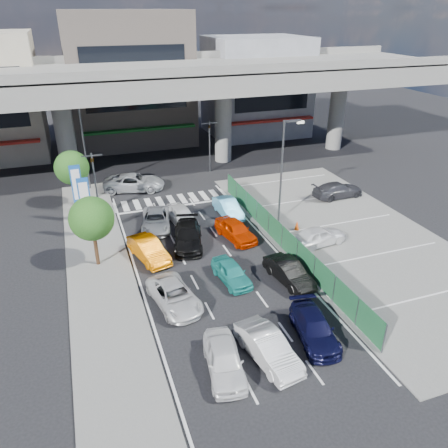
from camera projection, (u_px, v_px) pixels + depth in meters
name	position (u px, v px, depth m)	size (l,w,h in m)	color
ground	(219.00, 277.00, 27.32)	(120.00, 120.00, 0.00)	black
parking_lot	(351.00, 236.00, 32.28)	(12.00, 28.00, 0.06)	slate
sidewalk_left	(99.00, 264.00, 28.59)	(4.00, 30.00, 0.12)	slate
fence_run	(289.00, 244.00, 29.35)	(0.16, 22.00, 1.80)	#1D5732
expressway	(145.00, 82.00, 42.00)	(64.00, 14.00, 10.75)	slate
building_center	(129.00, 80.00, 51.83)	(14.00, 10.90, 15.00)	gray
building_east	(256.00, 87.00, 56.43)	(12.00, 10.90, 12.00)	gray
traffic_light_left	(93.00, 169.00, 33.86)	(1.60, 1.24, 5.20)	#595B60
traffic_light_right	(209.00, 134.00, 43.26)	(1.60, 1.24, 5.20)	#595B60
street_lamp_right	(284.00, 163.00, 32.41)	(1.65, 0.22, 8.00)	#595B60
street_lamp_left	(85.00, 139.00, 38.51)	(1.65, 0.22, 8.00)	#595B60
signboard_near	(85.00, 200.00, 30.56)	(0.80, 0.14, 4.70)	#595B60
signboard_far	(77.00, 186.00, 32.98)	(0.80, 0.14, 4.70)	#595B60
tree_near	(92.00, 219.00, 27.11)	(2.80, 2.80, 4.80)	#382314
tree_far	(72.00, 168.00, 35.73)	(2.80, 2.80, 4.80)	#382314
van_white_back_left	(224.00, 360.00, 20.00)	(1.61, 4.00, 1.36)	white
hatch_white_back_mid	(268.00, 348.00, 20.68)	(1.46, 4.19, 1.38)	silver
minivan_navy_back	(314.00, 328.00, 22.08)	(1.71, 4.21, 1.22)	black
sedan_white_mid_left	(174.00, 296.00, 24.55)	(2.06, 4.46, 1.24)	silver
taxi_teal_mid	(231.00, 272.00, 26.71)	(1.45, 3.61, 1.23)	teal
hatch_black_mid_right	(289.00, 272.00, 26.64)	(1.39, 3.98, 1.31)	black
taxi_orange_left	(148.00, 250.00, 29.08)	(1.46, 4.19, 1.38)	#D46700
sedan_black_mid	(188.00, 236.00, 30.80)	(1.93, 4.76, 1.38)	black
taxi_orange_right	(236.00, 230.00, 31.62)	(1.63, 4.05, 1.38)	red
wagon_silver_front_left	(156.00, 220.00, 33.23)	(2.10, 4.55, 1.26)	#A9ADB1
sedan_white_front_mid	(182.00, 215.00, 33.85)	(1.63, 4.05, 1.38)	silver
kei_truck_front_right	(228.00, 208.00, 35.22)	(1.40, 4.01, 1.32)	#59B9E9
crossing_wagon_silver	(134.00, 182.00, 40.06)	(2.53, 5.50, 1.53)	#B9BDC2
parked_sedan_white	(319.00, 236.00, 30.69)	(1.63, 4.06, 1.38)	white
parked_sedan_dgrey	(338.00, 190.00, 38.49)	(1.87, 4.61, 1.34)	#333339
traffic_cone	(297.00, 225.00, 32.90)	(0.38, 0.38, 0.73)	#D4460B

